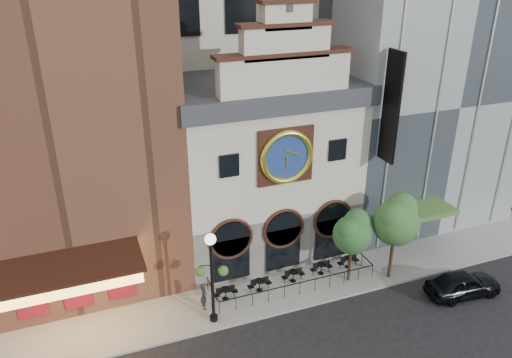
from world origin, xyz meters
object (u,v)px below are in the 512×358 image
object	(u,v)px
bistro_0	(225,293)
bistro_3	(321,268)
bistro_2	(293,275)
lamppost	(212,269)
bistro_1	(260,284)
tree_right	(396,219)
tree_left	(353,232)
pedestrian	(204,296)
bistro_4	(348,261)
car_right	(463,284)

from	to	relation	value
bistro_0	bistro_3	world-z (taller)	same
bistro_0	bistro_2	size ratio (longest dim) A/B	1.00
bistro_0	lamppost	world-z (taller)	lamppost
bistro_1	tree_right	size ratio (longest dim) A/B	0.27
tree_left	lamppost	bearing A→B (deg)	-175.96
pedestrian	tree_right	bearing A→B (deg)	-92.07
bistro_1	bistro_4	bearing A→B (deg)	2.14
lamppost	tree_left	xyz separation A→B (m)	(9.45, 0.67, 0.04)
bistro_0	pedestrian	bearing A→B (deg)	-167.03
tree_left	bistro_2	bearing A→B (deg)	162.22
car_right	bistro_4	bearing A→B (deg)	51.36
bistro_1	car_right	bearing A→B (deg)	-21.80
bistro_0	bistro_1	world-z (taller)	same
bistro_3	lamppost	size ratio (longest dim) A/B	0.27
bistro_3	bistro_4	distance (m)	2.08
tree_right	pedestrian	bearing A→B (deg)	174.51
bistro_2	car_right	distance (m)	10.70
bistro_0	bistro_3	bearing A→B (deg)	2.57
bistro_3	car_right	size ratio (longest dim) A/B	0.33
bistro_0	tree_left	xyz separation A→B (m)	(8.22, -0.93, 3.19)
bistro_0	bistro_4	bearing A→B (deg)	2.00
pedestrian	tree_left	xyz separation A→B (m)	(9.68, -0.59, 2.76)
bistro_1	lamppost	size ratio (longest dim) A/B	0.27
tree_left	car_right	bearing A→B (deg)	-32.20
car_right	lamppost	xyz separation A→B (m)	(-15.44, 3.11, 2.95)
bistro_1	tree_left	bearing A→B (deg)	-9.52
bistro_1	bistro_2	distance (m)	2.41
lamppost	tree_right	xyz separation A→B (m)	(12.18, 0.07, 0.70)
tree_left	bistro_3	bearing A→B (deg)	138.65
pedestrian	tree_right	size ratio (longest dim) A/B	0.30
bistro_2	lamppost	bearing A→B (deg)	-163.16
tree_left	tree_right	size ratio (longest dim) A/B	0.85
bistro_1	bistro_0	bearing A→B (deg)	-178.37
bistro_2	tree_right	distance (m)	7.55
bistro_0	tree_right	bearing A→B (deg)	-7.95
bistro_1	bistro_4	distance (m)	6.60
bistro_0	lamppost	bearing A→B (deg)	-127.64
lamppost	tree_right	world-z (taller)	tree_right
pedestrian	bistro_1	bearing A→B (deg)	-80.48
bistro_0	tree_left	size ratio (longest dim) A/B	0.32
bistro_1	pedestrian	bearing A→B (deg)	-173.90
bistro_2	car_right	xyz separation A→B (m)	(9.51, -4.90, 0.20)
pedestrian	bistro_2	bearing A→B (deg)	-81.62
bistro_4	tree_right	bearing A→B (deg)	-41.75
bistro_1	bistro_3	world-z (taller)	same
car_right	tree_left	bearing A→B (deg)	62.46
lamppost	car_right	bearing A→B (deg)	6.65
bistro_3	pedestrian	size ratio (longest dim) A/B	0.88
lamppost	bistro_2	bearing A→B (deg)	34.86
bistro_3	bistro_4	world-z (taller)	same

